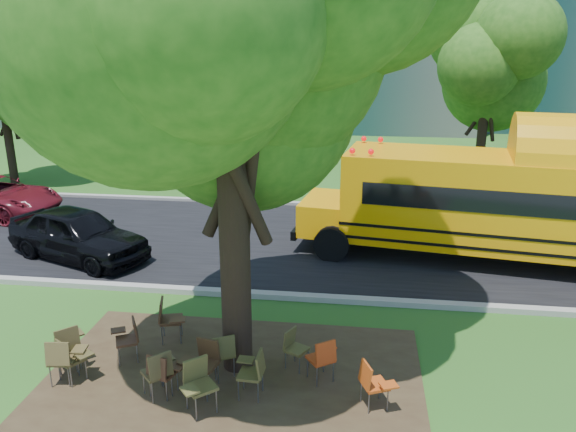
# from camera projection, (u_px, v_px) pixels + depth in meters

# --- Properties ---
(ground) EXTENTS (160.00, 160.00, 0.00)m
(ground) POSITION_uv_depth(u_px,v_px,m) (190.00, 360.00, 11.10)
(ground) COLOR #224A17
(ground) RESTS_ON ground
(dirt_patch) EXTENTS (7.00, 4.50, 0.03)m
(dirt_patch) POSITION_uv_depth(u_px,v_px,m) (234.00, 378.00, 10.50)
(dirt_patch) COLOR #382819
(dirt_patch) RESTS_ON ground
(asphalt_road) EXTENTS (80.00, 8.00, 0.04)m
(asphalt_road) POSITION_uv_depth(u_px,v_px,m) (256.00, 240.00, 17.71)
(asphalt_road) COLOR black
(asphalt_road) RESTS_ON ground
(kerb_near) EXTENTS (80.00, 0.25, 0.14)m
(kerb_near) POSITION_uv_depth(u_px,v_px,m) (226.00, 293.00, 13.92)
(kerb_near) COLOR gray
(kerb_near) RESTS_ON ground
(kerb_far) EXTENTS (80.00, 0.25, 0.14)m
(kerb_far) POSITION_uv_depth(u_px,v_px,m) (275.00, 203.00, 21.58)
(kerb_far) COLOR gray
(kerb_far) RESTS_ON ground
(bg_tree_2) EXTENTS (4.80, 4.80, 6.62)m
(bg_tree_2) POSITION_uv_depth(u_px,v_px,m) (183.00, 83.00, 25.60)
(bg_tree_2) COLOR black
(bg_tree_2) RESTS_ON ground
(bg_tree_3) EXTENTS (5.60, 5.60, 7.84)m
(bg_tree_3) POSITION_uv_depth(u_px,v_px,m) (489.00, 68.00, 21.83)
(bg_tree_3) COLOR black
(bg_tree_3) RESTS_ON ground
(main_tree) EXTENTS (7.20, 7.20, 9.52)m
(main_tree) POSITION_uv_depth(u_px,v_px,m) (229.00, 50.00, 9.13)
(main_tree) COLOR black
(main_tree) RESTS_ON ground
(school_bus) EXTENTS (12.75, 4.50, 3.06)m
(school_bus) POSITION_uv_depth(u_px,v_px,m) (548.00, 205.00, 15.22)
(school_bus) COLOR orange
(school_bus) RESTS_ON ground
(chair_0) EXTENTS (0.63, 0.62, 0.94)m
(chair_0) POSITION_uv_depth(u_px,v_px,m) (63.00, 357.00, 10.15)
(chair_0) COLOR brown
(chair_0) RESTS_ON ground
(chair_1) EXTENTS (0.74, 0.58, 0.88)m
(chair_1) POSITION_uv_depth(u_px,v_px,m) (69.00, 357.00, 10.22)
(chair_1) COLOR #493F1F
(chair_1) RESTS_ON ground
(chair_2) EXTENTS (0.63, 0.80, 0.93)m
(chair_2) POSITION_uv_depth(u_px,v_px,m) (159.00, 369.00, 9.78)
(chair_2) COLOR #4C3F21
(chair_2) RESTS_ON ground
(chair_3) EXTENTS (0.70, 0.55, 0.93)m
(chair_3) POSITION_uv_depth(u_px,v_px,m) (204.00, 359.00, 10.09)
(chair_3) COLOR #3D2816
(chair_3) RESTS_ON ground
(chair_4) EXTENTS (0.66, 0.52, 0.87)m
(chair_4) POSITION_uv_depth(u_px,v_px,m) (162.00, 370.00, 9.80)
(chair_4) COLOR #432618
(chair_4) RESTS_ON ground
(chair_5) EXTENTS (0.65, 0.82, 0.96)m
(chair_5) POSITION_uv_depth(u_px,v_px,m) (198.00, 381.00, 9.41)
(chair_5) COLOR brown
(chair_5) RESTS_ON ground
(chair_6) EXTENTS (0.53, 0.60, 0.90)m
(chair_6) POSITION_uv_depth(u_px,v_px,m) (254.00, 369.00, 9.81)
(chair_6) COLOR #4A4420
(chair_6) RESTS_ON ground
(chair_7) EXTENTS (0.69, 0.60, 0.88)m
(chair_7) POSITION_uv_depth(u_px,v_px,m) (373.00, 381.00, 9.48)
(chair_7) COLOR #B64613
(chair_7) RESTS_ON ground
(chair_8) EXTENTS (0.65, 0.82, 0.95)m
(chair_8) POSITION_uv_depth(u_px,v_px,m) (67.00, 343.00, 10.60)
(chair_8) COLOR #493D1F
(chair_8) RESTS_ON ground
(chair_9) EXTENTS (0.70, 0.60, 0.88)m
(chair_9) POSITION_uv_depth(u_px,v_px,m) (129.00, 335.00, 10.95)
(chair_9) COLOR #412617
(chair_9) RESTS_ON ground
(chair_10) EXTENTS (0.69, 0.65, 0.96)m
(chair_10) POSITION_uv_depth(u_px,v_px,m) (168.00, 316.00, 11.61)
(chair_10) COLOR #4D2F1B
(chair_10) RESTS_ON ground
(chair_11) EXTENTS (0.60, 0.72, 0.89)m
(chair_11) POSITION_uv_depth(u_px,v_px,m) (224.00, 350.00, 10.42)
(chair_11) COLOR #44411D
(chair_11) RESTS_ON ground
(chair_12) EXTENTS (0.52, 0.67, 0.81)m
(chair_12) POSITION_uv_depth(u_px,v_px,m) (294.00, 346.00, 10.67)
(chair_12) COLOR brown
(chair_12) RESTS_ON ground
(chair_13) EXTENTS (0.60, 0.75, 0.89)m
(chair_13) POSITION_uv_depth(u_px,v_px,m) (323.00, 355.00, 10.25)
(chair_13) COLOR #B03812
(chair_13) RESTS_ON ground
(black_car) EXTENTS (4.77, 3.29, 1.51)m
(black_car) POSITION_uv_depth(u_px,v_px,m) (78.00, 234.00, 16.07)
(black_car) COLOR black
(black_car) RESTS_ON ground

